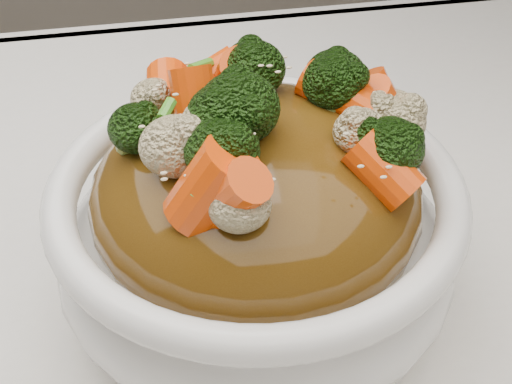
{
  "coord_description": "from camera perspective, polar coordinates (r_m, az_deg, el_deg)",
  "views": [
    {
      "loc": [
        -0.03,
        -0.26,
        1.07
      ],
      "look_at": [
        0.03,
        0.03,
        0.83
      ],
      "focal_mm": 50.0,
      "sensor_mm": 36.0,
      "label": 1
    }
  ],
  "objects": [
    {
      "name": "sesame_seeds",
      "position": [
        0.35,
        -0.0,
        8.04
      ],
      "size": [
        0.18,
        0.18,
        0.01
      ],
      "primitive_type": null,
      "rotation": [
        0.0,
        0.0,
        0.13
      ],
      "color": "beige",
      "rests_on": "sauce_base"
    },
    {
      "name": "cauliflower",
      "position": [
        0.35,
        0.0,
        7.46
      ],
      "size": [
        0.2,
        0.2,
        0.04
      ],
      "primitive_type": null,
      "rotation": [
        0.0,
        0.0,
        0.13
      ],
      "color": "beige",
      "rests_on": "sauce_base"
    },
    {
      "name": "tablecloth",
      "position": [
        0.43,
        -3.14,
        -13.27
      ],
      "size": [
        1.2,
        0.8,
        0.04
      ],
      "primitive_type": "cube",
      "color": "white",
      "rests_on": "dining_table"
    },
    {
      "name": "broccoli",
      "position": [
        0.35,
        0.0,
        7.75
      ],
      "size": [
        0.2,
        0.2,
        0.05
      ],
      "primitive_type": null,
      "rotation": [
        0.0,
        0.0,
        0.13
      ],
      "color": "black",
      "rests_on": "sauce_base"
    },
    {
      "name": "sauce_base",
      "position": [
        0.38,
        0.0,
        -0.36
      ],
      "size": [
        0.2,
        0.2,
        0.1
      ],
      "primitive_type": "ellipsoid",
      "rotation": [
        0.0,
        0.0,
        0.13
      ],
      "color": "#4E320D",
      "rests_on": "bowl"
    },
    {
      "name": "carrots",
      "position": [
        0.35,
        0.0,
        7.9
      ],
      "size": [
        0.2,
        0.2,
        0.05
      ],
      "primitive_type": null,
      "rotation": [
        0.0,
        0.0,
        0.13
      ],
      "color": "#F14907",
      "rests_on": "sauce_base"
    },
    {
      "name": "bowl",
      "position": [
        0.41,
        -0.0,
        -3.7
      ],
      "size": [
        0.25,
        0.25,
        0.09
      ],
      "primitive_type": null,
      "rotation": [
        0.0,
        0.0,
        0.13
      ],
      "color": "white",
      "rests_on": "tablecloth"
    },
    {
      "name": "scallions",
      "position": [
        0.35,
        -0.0,
        8.04
      ],
      "size": [
        0.15,
        0.15,
        0.02
      ],
      "primitive_type": null,
      "rotation": [
        0.0,
        0.0,
        0.13
      ],
      "color": "#439422",
      "rests_on": "sauce_base"
    }
  ]
}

